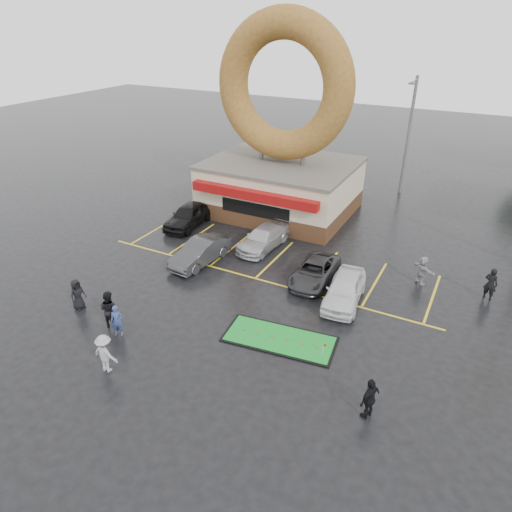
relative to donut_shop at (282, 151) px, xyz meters
The scene contains 18 objects.
ground 14.04m from the donut_shop, 76.98° to the right, with size 120.00×120.00×0.00m, color black.
donut_shop is the anchor object (origin of this frame).
streetlight_left 9.87m from the donut_shop, 135.22° to the left, with size 0.40×2.21×9.00m.
streetlight_mid 10.59m from the donut_shop, 48.62° to the left, with size 0.40×2.21×9.00m.
car_black 7.88m from the donut_shop, 128.84° to the right, with size 1.82×4.53×1.54m, color black.
car_dgrey 10.21m from the donut_shop, 94.18° to the right, with size 1.49×4.27×1.41m, color #303032.
car_silver 7.27m from the donut_shop, 74.55° to the right, with size 1.80×4.42×1.28m, color #B4B5BA.
car_grey 10.91m from the donut_shop, 54.27° to the right, with size 1.94×4.20×1.17m, color #2C2D2F.
car_white 12.98m from the donut_shop, 49.67° to the right, with size 1.69×4.21×1.44m, color silver.
person_blue 17.29m from the donut_shop, 90.50° to the right, with size 0.56×0.37×1.53m, color navy.
person_blackjkt 16.94m from the donut_shop, 93.17° to the right, with size 0.91×0.71×1.87m, color black.
person_hoodie 19.25m from the donut_shop, 86.67° to the right, with size 1.12×0.64×1.73m, color #9A9A9C.
person_bystander 16.93m from the donut_shop, 101.72° to the right, with size 0.79×0.51×1.61m, color black.
person_cameraman 20.07m from the donut_shop, 55.47° to the right, with size 1.01×0.42×1.72m, color black.
person_walker_near 13.08m from the donut_shop, 27.46° to the right, with size 1.49×0.48×1.61m, color #98989B.
person_walker_far 15.98m from the donut_shop, 21.69° to the right, with size 0.65×0.42×1.77m, color black.
dumpster 6.53m from the donut_shop, behind, with size 1.80×1.20×1.30m, color #163B1A.
putting_green 15.87m from the donut_shop, 64.80° to the right, with size 5.23×2.75×0.63m.
Camera 1 is at (10.20, -15.72, 12.98)m, focal length 32.00 mm.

